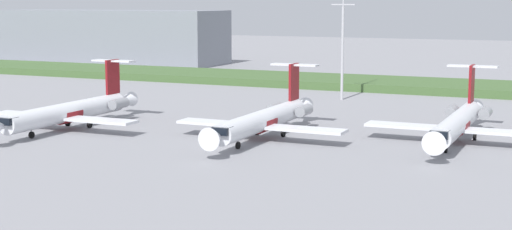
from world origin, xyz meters
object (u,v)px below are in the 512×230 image
Objects in this scene: regional_jet_nearest at (70,111)px; antenna_mast at (343,40)px; regional_jet_second at (265,119)px; regional_jet_third at (458,122)px.

antenna_mast is at bearing 61.50° from regional_jet_nearest.
regional_jet_nearest is 1.00× the size of regional_jet_second.
regional_jet_nearest is 1.18× the size of antenna_mast.
regional_jet_third is at bearing 13.75° from regional_jet_nearest.
regional_jet_nearest is at bearing -118.50° from antenna_mast.
antenna_mast reaches higher than regional_jet_second.
regional_jet_second is 1.00× the size of regional_jet_third.
antenna_mast is (24.94, 45.94, 8.32)m from regional_jet_nearest.
regional_jet_second is 24.69m from regional_jet_third.
antenna_mast is (-2.73, 41.34, 8.32)m from regional_jet_second.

